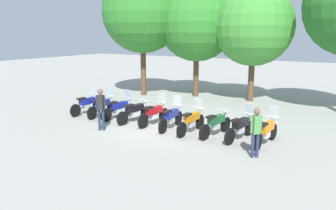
{
  "coord_description": "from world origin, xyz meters",
  "views": [
    {
      "loc": [
        7.91,
        -12.43,
        4.12
      ],
      "look_at": [
        0.0,
        0.5,
        0.9
      ],
      "focal_mm": 36.42,
      "sensor_mm": 36.0,
      "label": 1
    }
  ],
  "objects_px": {
    "motorcycle_7": "(216,124)",
    "tree_1": "(197,22)",
    "tree_0": "(142,13)",
    "motorcycle_5": "(171,117)",
    "motorcycle_0": "(87,104)",
    "motorcycle_8": "(241,127)",
    "motorcycle_9": "(266,131)",
    "motorcycle_1": "(102,106)",
    "person_1": "(256,129)",
    "motorcycle_3": "(135,111)",
    "tree_2": "(254,26)",
    "motorcycle_4": "(154,113)",
    "motorcycle_2": "(119,108)",
    "person_0": "(101,106)",
    "motorcycle_6": "(192,121)"
  },
  "relations": [
    {
      "from": "person_0",
      "to": "motorcycle_9",
      "type": "bearing_deg",
      "value": 79.56
    },
    {
      "from": "motorcycle_1",
      "to": "motorcycle_2",
      "type": "height_order",
      "value": "same"
    },
    {
      "from": "motorcycle_9",
      "to": "person_1",
      "type": "relative_size",
      "value": 1.28
    },
    {
      "from": "motorcycle_5",
      "to": "motorcycle_1",
      "type": "bearing_deg",
      "value": 82.75
    },
    {
      "from": "motorcycle_4",
      "to": "person_1",
      "type": "relative_size",
      "value": 1.28
    },
    {
      "from": "motorcycle_3",
      "to": "motorcycle_4",
      "type": "height_order",
      "value": "motorcycle_4"
    },
    {
      "from": "person_0",
      "to": "person_1",
      "type": "xyz_separation_m",
      "value": [
        6.63,
        0.25,
        -0.08
      ]
    },
    {
      "from": "tree_0",
      "to": "motorcycle_5",
      "type": "bearing_deg",
      "value": -46.4
    },
    {
      "from": "motorcycle_9",
      "to": "motorcycle_1",
      "type": "bearing_deg",
      "value": 93.94
    },
    {
      "from": "motorcycle_4",
      "to": "person_0",
      "type": "bearing_deg",
      "value": 149.07
    },
    {
      "from": "person_0",
      "to": "tree_2",
      "type": "relative_size",
      "value": 0.26
    },
    {
      "from": "motorcycle_6",
      "to": "motorcycle_9",
      "type": "distance_m",
      "value": 3.11
    },
    {
      "from": "motorcycle_9",
      "to": "motorcycle_4",
      "type": "bearing_deg",
      "value": 92.87
    },
    {
      "from": "motorcycle_1",
      "to": "tree_0",
      "type": "height_order",
      "value": "tree_0"
    },
    {
      "from": "tree_1",
      "to": "motorcycle_0",
      "type": "bearing_deg",
      "value": -108.67
    },
    {
      "from": "motorcycle_6",
      "to": "person_1",
      "type": "height_order",
      "value": "person_1"
    },
    {
      "from": "motorcycle_6",
      "to": "person_1",
      "type": "bearing_deg",
      "value": -113.01
    },
    {
      "from": "motorcycle_3",
      "to": "tree_2",
      "type": "distance_m",
      "value": 9.24
    },
    {
      "from": "motorcycle_7",
      "to": "tree_1",
      "type": "height_order",
      "value": "tree_1"
    },
    {
      "from": "motorcycle_1",
      "to": "person_0",
      "type": "distance_m",
      "value": 2.69
    },
    {
      "from": "motorcycle_1",
      "to": "motorcycle_7",
      "type": "height_order",
      "value": "motorcycle_1"
    },
    {
      "from": "motorcycle_7",
      "to": "person_1",
      "type": "distance_m",
      "value": 2.73
    },
    {
      "from": "motorcycle_0",
      "to": "motorcycle_2",
      "type": "bearing_deg",
      "value": -87.34
    },
    {
      "from": "motorcycle_9",
      "to": "motorcycle_0",
      "type": "bearing_deg",
      "value": 94.14
    },
    {
      "from": "motorcycle_2",
      "to": "motorcycle_4",
      "type": "relative_size",
      "value": 0.99
    },
    {
      "from": "motorcycle_9",
      "to": "tree_2",
      "type": "bearing_deg",
      "value": 27.2
    },
    {
      "from": "motorcycle_9",
      "to": "tree_2",
      "type": "height_order",
      "value": "tree_2"
    },
    {
      "from": "motorcycle_0",
      "to": "tree_1",
      "type": "relative_size",
      "value": 0.3
    },
    {
      "from": "motorcycle_7",
      "to": "motorcycle_9",
      "type": "relative_size",
      "value": 0.99
    },
    {
      "from": "motorcycle_4",
      "to": "motorcycle_6",
      "type": "relative_size",
      "value": 1.0
    },
    {
      "from": "motorcycle_1",
      "to": "tree_1",
      "type": "bearing_deg",
      "value": -15.03
    },
    {
      "from": "motorcycle_3",
      "to": "person_0",
      "type": "relative_size",
      "value": 1.2
    },
    {
      "from": "person_1",
      "to": "tree_2",
      "type": "distance_m",
      "value": 10.57
    },
    {
      "from": "motorcycle_4",
      "to": "tree_0",
      "type": "bearing_deg",
      "value": 42.77
    },
    {
      "from": "motorcycle_1",
      "to": "person_1",
      "type": "height_order",
      "value": "person_1"
    },
    {
      "from": "motorcycle_8",
      "to": "person_1",
      "type": "relative_size",
      "value": 1.27
    },
    {
      "from": "motorcycle_4",
      "to": "motorcycle_2",
      "type": "bearing_deg",
      "value": 93.47
    },
    {
      "from": "motorcycle_5",
      "to": "person_1",
      "type": "bearing_deg",
      "value": -115.21
    },
    {
      "from": "tree_2",
      "to": "motorcycle_5",
      "type": "bearing_deg",
      "value": -96.98
    },
    {
      "from": "motorcycle_4",
      "to": "motorcycle_8",
      "type": "height_order",
      "value": "same"
    },
    {
      "from": "motorcycle_3",
      "to": "motorcycle_8",
      "type": "xyz_separation_m",
      "value": [
        5.18,
        -0.03,
        0.01
      ]
    },
    {
      "from": "motorcycle_0",
      "to": "motorcycle_8",
      "type": "xyz_separation_m",
      "value": [
        8.29,
        -0.09,
        0.0
      ]
    },
    {
      "from": "motorcycle_7",
      "to": "motorcycle_8",
      "type": "relative_size",
      "value": 1.0
    },
    {
      "from": "motorcycle_7",
      "to": "motorcycle_4",
      "type": "bearing_deg",
      "value": 96.86
    },
    {
      "from": "motorcycle_3",
      "to": "motorcycle_5",
      "type": "bearing_deg",
      "value": -85.11
    },
    {
      "from": "motorcycle_2",
      "to": "motorcycle_5",
      "type": "height_order",
      "value": "same"
    },
    {
      "from": "motorcycle_2",
      "to": "tree_0",
      "type": "xyz_separation_m",
      "value": [
        -2.78,
        5.95,
        4.87
      ]
    },
    {
      "from": "motorcycle_4",
      "to": "motorcycle_9",
      "type": "distance_m",
      "value": 5.18
    },
    {
      "from": "motorcycle_5",
      "to": "tree_2",
      "type": "bearing_deg",
      "value": -11.84
    },
    {
      "from": "motorcycle_6",
      "to": "tree_2",
      "type": "bearing_deg",
      "value": 2.5
    }
  ]
}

